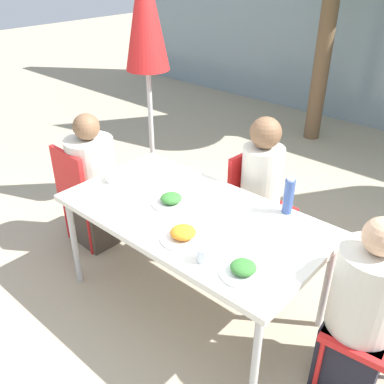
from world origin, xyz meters
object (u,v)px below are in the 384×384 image
(chair_left, at_px, (82,189))
(chair_right, at_px, (375,312))
(bottle, at_px, (289,196))
(drinking_cup, at_px, (204,254))
(closed_umbrella, at_px, (146,22))
(salad_bowl, at_px, (116,177))
(chair_far, at_px, (255,198))
(person_far, at_px, (260,196))
(person_right, at_px, (361,315))
(person_left, at_px, (94,186))

(chair_left, xyz_separation_m, chair_right, (2.28, 0.24, 0.00))
(bottle, distance_m, drinking_cup, 0.72)
(closed_umbrella, xyz_separation_m, salad_bowl, (0.54, -0.86, -0.90))
(chair_far, bearing_deg, person_far, 58.04)
(chair_far, height_order, person_far, person_far)
(chair_right, bearing_deg, person_right, 58.04)
(person_left, height_order, bottle, person_left)
(chair_left, bearing_deg, chair_far, 37.49)
(person_left, bearing_deg, person_far, 32.19)
(closed_umbrella, height_order, drinking_cup, closed_umbrella)
(salad_bowl, bearing_deg, bottle, 21.07)
(closed_umbrella, xyz_separation_m, drinking_cup, (1.60, -1.14, -0.89))
(chair_far, xyz_separation_m, person_far, (0.08, -0.06, 0.07))
(chair_left, relative_size, chair_right, 1.00)
(person_right, xyz_separation_m, salad_bowl, (-1.79, -0.15, 0.25))
(person_left, height_order, chair_right, person_left)
(chair_far, bearing_deg, salad_bowl, -35.58)
(chair_far, relative_size, person_far, 0.72)
(chair_left, bearing_deg, person_right, 5.80)
(person_left, bearing_deg, salad_bowl, -8.86)
(person_far, relative_size, bottle, 4.85)
(person_left, xyz_separation_m, chair_far, (1.07, 0.73, -0.02))
(person_right, bearing_deg, salad_bowl, -0.97)
(chair_left, xyz_separation_m, person_left, (0.05, 0.08, 0.02))
(chair_left, relative_size, person_far, 0.72)
(person_right, height_order, person_far, person_far)
(person_right, bearing_deg, chair_right, -121.96)
(closed_umbrella, xyz_separation_m, bottle, (1.68, -0.43, -0.81))
(person_left, height_order, drinking_cup, person_left)
(drinking_cup, relative_size, salad_bowl, 0.58)
(chair_left, height_order, person_right, person_right)
(person_right, bearing_deg, person_left, -3.82)
(chair_left, height_order, drinking_cup, chair_left)
(chair_left, xyz_separation_m, salad_bowl, (0.45, 0.00, 0.27))
(person_left, height_order, closed_umbrella, closed_umbrella)
(chair_right, xyz_separation_m, person_right, (-0.04, -0.08, 0.01))
(chair_right, height_order, bottle, bottle)
(chair_right, distance_m, closed_umbrella, 2.72)
(person_far, height_order, closed_umbrella, closed_umbrella)
(chair_right, height_order, person_far, person_far)
(chair_left, height_order, person_left, person_left)
(closed_umbrella, distance_m, drinking_cup, 2.15)
(person_far, bearing_deg, person_right, 64.56)
(chair_left, distance_m, chair_right, 2.30)
(chair_far, height_order, salad_bowl, chair_far)
(person_right, distance_m, person_far, 1.20)
(person_right, relative_size, bottle, 4.53)
(person_right, distance_m, bottle, 0.79)
(person_far, height_order, bottle, person_far)
(chair_left, bearing_deg, closed_umbrella, 97.76)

